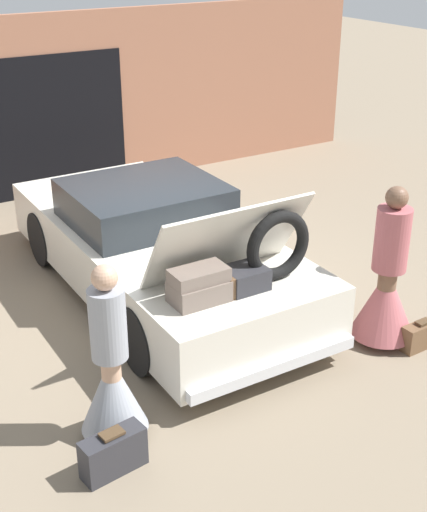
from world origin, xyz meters
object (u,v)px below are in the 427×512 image
Objects in this scene: suitcase_beside_left_person at (113,453)px; suitcase_beside_right_person at (421,335)px; car at (157,246)px; person_left at (112,378)px; person_right at (386,289)px.

suitcase_beside_left_person is 1.19× the size of suitcase_beside_right_person.
suitcase_beside_left_person reaches higher than suitcase_beside_right_person.
car is 2.62m from person_left.
person_left reaches higher than suitcase_beside_right_person.
person_left is 0.95× the size of person_right.
person_right is (1.52, -2.18, 0.01)m from car.
person_right reaches higher than car.
suitcase_beside_right_person is (1.76, -2.50, -0.45)m from car.
suitcase_beside_left_person is 3.48m from suitcase_beside_right_person.
car is at bearing 125.18° from suitcase_beside_right_person.
suitcase_beside_left_person is at bearing -123.87° from car.
person_right is 0.62m from suitcase_beside_right_person.
person_right is (3.03, -0.04, 0.03)m from person_left.
suitcase_beside_left_person is at bearing 108.14° from person_right.
person_left is (-1.52, -2.14, -0.01)m from car.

